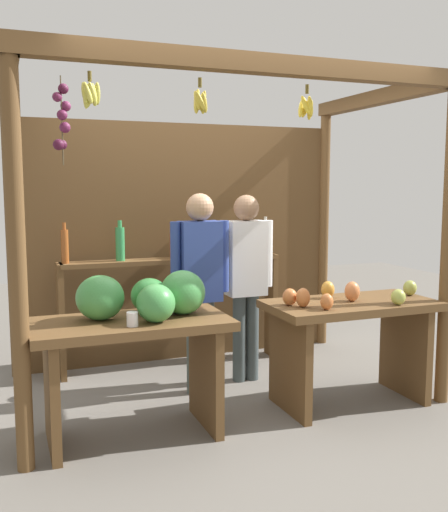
{
  "coord_description": "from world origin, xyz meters",
  "views": [
    {
      "loc": [
        -1.58,
        -4.32,
        1.66
      ],
      "look_at": [
        0.0,
        -0.18,
        1.11
      ],
      "focal_mm": 40.69,
      "sensor_mm": 36.0,
      "label": 1
    }
  ],
  "objects": [
    {
      "name": "bottle_shelf_unit",
      "position": [
        -0.17,
        0.67,
        0.79
      ],
      "size": [
        2.02,
        0.22,
        1.36
      ],
      "color": "brown",
      "rests_on": "ground"
    },
    {
      "name": "ground_plane",
      "position": [
        0.0,
        0.0,
        0.0
      ],
      "size": [
        12.0,
        12.0,
        0.0
      ],
      "primitive_type": "plane",
      "color": "slate",
      "rests_on": "ground"
    },
    {
      "name": "market_stall",
      "position": [
        -0.01,
        0.43,
        1.42
      ],
      "size": [
        3.16,
        1.91,
        2.47
      ],
      "color": "brown",
      "rests_on": "ground"
    },
    {
      "name": "vendor_woman",
      "position": [
        0.3,
        0.09,
        0.94
      ],
      "size": [
        0.48,
        0.21,
        1.58
      ],
      "rotation": [
        0.0,
        0.0,
        0.18
      ],
      "color": "#3F4A4A",
      "rests_on": "ground"
    },
    {
      "name": "fruit_counter_right",
      "position": [
        0.83,
        -0.68,
        0.59
      ],
      "size": [
        1.28,
        0.64,
        0.94
      ],
      "color": "brown",
      "rests_on": "ground"
    },
    {
      "name": "fruit_counter_left",
      "position": [
        -0.78,
        -0.66,
        0.73
      ],
      "size": [
        1.28,
        0.64,
        1.09
      ],
      "color": "brown",
      "rests_on": "ground"
    },
    {
      "name": "vendor_man",
      "position": [
        -0.15,
        -0.05,
        0.95
      ],
      "size": [
        0.48,
        0.22,
        1.59
      ],
      "rotation": [
        0.0,
        0.0,
        0.13
      ],
      "color": "#4E5A53",
      "rests_on": "ground"
    }
  ]
}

